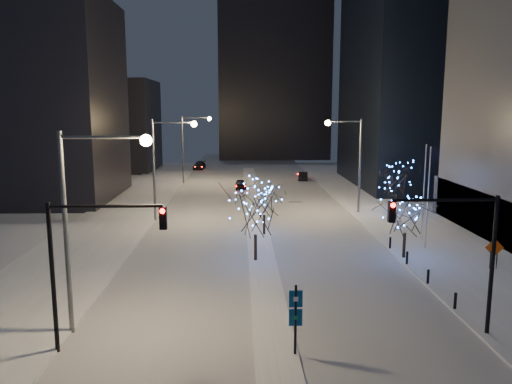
{
  "coord_description": "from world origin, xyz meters",
  "views": [
    {
      "loc": [
        -1.6,
        -21.63,
        11.03
      ],
      "look_at": [
        -0.43,
        14.27,
        5.0
      ],
      "focal_mm": 35.0,
      "sensor_mm": 36.0,
      "label": 1
    }
  ],
  "objects_px": {
    "holiday_tree_plaza_far": "(396,180)",
    "street_lamp_w_far": "(190,140)",
    "car_mid": "(303,176)",
    "holiday_tree_plaza_near": "(406,214)",
    "traffic_signal_west": "(86,251)",
    "car_far": "(199,166)",
    "street_lamp_w_mid": "(164,156)",
    "car_near": "(241,184)",
    "wayfinding_sign": "(296,313)",
    "construction_sign": "(494,250)",
    "street_lamp_east": "(352,153)",
    "traffic_signal_east": "(462,242)",
    "holiday_tree_median_far": "(264,200)",
    "street_lamp_w_near": "(87,205)",
    "holiday_tree_median_near": "(255,210)"
  },
  "relations": [
    {
      "from": "car_mid",
      "to": "holiday_tree_plaza_near",
      "type": "bearing_deg",
      "value": 101.86
    },
    {
      "from": "car_far",
      "to": "holiday_tree_plaza_near",
      "type": "bearing_deg",
      "value": -65.45
    },
    {
      "from": "car_mid",
      "to": "holiday_tree_median_far",
      "type": "height_order",
      "value": "holiday_tree_median_far"
    },
    {
      "from": "car_near",
      "to": "holiday_tree_plaza_far",
      "type": "height_order",
      "value": "holiday_tree_plaza_far"
    },
    {
      "from": "street_lamp_east",
      "to": "wayfinding_sign",
      "type": "height_order",
      "value": "street_lamp_east"
    },
    {
      "from": "street_lamp_w_near",
      "to": "car_far",
      "type": "height_order",
      "value": "street_lamp_w_near"
    },
    {
      "from": "street_lamp_w_near",
      "to": "street_lamp_w_mid",
      "type": "height_order",
      "value": "same"
    },
    {
      "from": "car_near",
      "to": "holiday_tree_median_far",
      "type": "bearing_deg",
      "value": -88.1
    },
    {
      "from": "holiday_tree_plaza_far",
      "to": "street_lamp_w_far",
      "type": "bearing_deg",
      "value": 136.85
    },
    {
      "from": "street_lamp_w_near",
      "to": "car_mid",
      "type": "bearing_deg",
      "value": 72.02
    },
    {
      "from": "street_lamp_w_near",
      "to": "holiday_tree_plaza_near",
      "type": "bearing_deg",
      "value": 30.84
    },
    {
      "from": "street_lamp_w_near",
      "to": "street_lamp_w_far",
      "type": "relative_size",
      "value": 1.0
    },
    {
      "from": "street_lamp_w_mid",
      "to": "car_near",
      "type": "xyz_separation_m",
      "value": [
        7.44,
        19.69,
        -5.87
      ]
    },
    {
      "from": "traffic_signal_west",
      "to": "construction_sign",
      "type": "relative_size",
      "value": 3.32
    },
    {
      "from": "construction_sign",
      "to": "street_lamp_w_far",
      "type": "bearing_deg",
      "value": 124.52
    },
    {
      "from": "holiday_tree_median_near",
      "to": "traffic_signal_east",
      "type": "bearing_deg",
      "value": -52.49
    },
    {
      "from": "traffic_signal_west",
      "to": "car_far",
      "type": "relative_size",
      "value": 1.51
    },
    {
      "from": "street_lamp_w_far",
      "to": "car_near",
      "type": "height_order",
      "value": "street_lamp_w_far"
    },
    {
      "from": "car_near",
      "to": "street_lamp_east",
      "type": "bearing_deg",
      "value": -57.75
    },
    {
      "from": "traffic_signal_east",
      "to": "wayfinding_sign",
      "type": "distance_m",
      "value": 8.73
    },
    {
      "from": "traffic_signal_east",
      "to": "holiday_tree_plaza_far",
      "type": "xyz_separation_m",
      "value": [
        5.91,
        28.7,
        -1.14
      ]
    },
    {
      "from": "holiday_tree_median_far",
      "to": "holiday_tree_plaza_near",
      "type": "xyz_separation_m",
      "value": [
        10.0,
        -7.19,
        0.18
      ]
    },
    {
      "from": "street_lamp_east",
      "to": "traffic_signal_west",
      "type": "distance_m",
      "value": 35.3
    },
    {
      "from": "holiday_tree_median_far",
      "to": "car_mid",
      "type": "bearing_deg",
      "value": 77.2
    },
    {
      "from": "traffic_signal_west",
      "to": "car_near",
      "type": "relative_size",
      "value": 1.89
    },
    {
      "from": "traffic_signal_east",
      "to": "car_far",
      "type": "xyz_separation_m",
      "value": [
        -17.94,
        68.54,
        -4.09
      ]
    },
    {
      "from": "car_mid",
      "to": "holiday_tree_median_near",
      "type": "relative_size",
      "value": 0.67
    },
    {
      "from": "street_lamp_east",
      "to": "car_mid",
      "type": "xyz_separation_m",
      "value": [
        -1.81,
        25.03,
        -5.8
      ]
    },
    {
      "from": "traffic_signal_west",
      "to": "car_mid",
      "type": "bearing_deg",
      "value": 73.1
    },
    {
      "from": "car_near",
      "to": "car_far",
      "type": "distance_m",
      "value": 24.05
    },
    {
      "from": "wayfinding_sign",
      "to": "car_near",
      "type": "bearing_deg",
      "value": 91.55
    },
    {
      "from": "traffic_signal_east",
      "to": "holiday_tree_plaza_far",
      "type": "distance_m",
      "value": 29.33
    },
    {
      "from": "car_near",
      "to": "street_lamp_w_far",
      "type": "bearing_deg",
      "value": 141.97
    },
    {
      "from": "holiday_tree_plaza_far",
      "to": "construction_sign",
      "type": "height_order",
      "value": "holiday_tree_plaza_far"
    },
    {
      "from": "car_near",
      "to": "wayfinding_sign",
      "type": "distance_m",
      "value": 47.59
    },
    {
      "from": "street_lamp_east",
      "to": "holiday_tree_median_near",
      "type": "relative_size",
      "value": 1.7
    },
    {
      "from": "car_mid",
      "to": "street_lamp_w_mid",
      "type": "bearing_deg",
      "value": 67.23
    },
    {
      "from": "traffic_signal_west",
      "to": "car_mid",
      "type": "relative_size",
      "value": 1.78
    },
    {
      "from": "car_near",
      "to": "holiday_tree_plaza_far",
      "type": "xyz_separation_m",
      "value": [
        16.35,
        -16.99,
        2.99
      ]
    },
    {
      "from": "street_lamp_w_mid",
      "to": "traffic_signal_east",
      "type": "xyz_separation_m",
      "value": [
        17.88,
        -26.0,
        -1.74
      ]
    },
    {
      "from": "car_mid",
      "to": "holiday_tree_plaza_near",
      "type": "xyz_separation_m",
      "value": [
        2.22,
        -41.43,
        2.77
      ]
    },
    {
      "from": "car_near",
      "to": "holiday_tree_median_near",
      "type": "relative_size",
      "value": 0.63
    },
    {
      "from": "street_lamp_east",
      "to": "holiday_tree_median_far",
      "type": "height_order",
      "value": "street_lamp_east"
    },
    {
      "from": "holiday_tree_plaza_far",
      "to": "traffic_signal_west",
      "type": "bearing_deg",
      "value": -128.1
    },
    {
      "from": "street_lamp_w_mid",
      "to": "holiday_tree_median_near",
      "type": "relative_size",
      "value": 1.7
    },
    {
      "from": "street_lamp_east",
      "to": "holiday_tree_plaza_near",
      "type": "distance_m",
      "value": 16.68
    },
    {
      "from": "wayfinding_sign",
      "to": "car_mid",
      "type": "bearing_deg",
      "value": 81.15
    },
    {
      "from": "holiday_tree_median_far",
      "to": "holiday_tree_plaza_far",
      "type": "height_order",
      "value": "holiday_tree_plaza_far"
    },
    {
      "from": "car_near",
      "to": "car_mid",
      "type": "xyz_separation_m",
      "value": [
        9.78,
        8.34,
        0.02
      ]
    },
    {
      "from": "holiday_tree_plaza_near",
      "to": "holiday_tree_plaza_far",
      "type": "relative_size",
      "value": 0.95
    }
  ]
}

